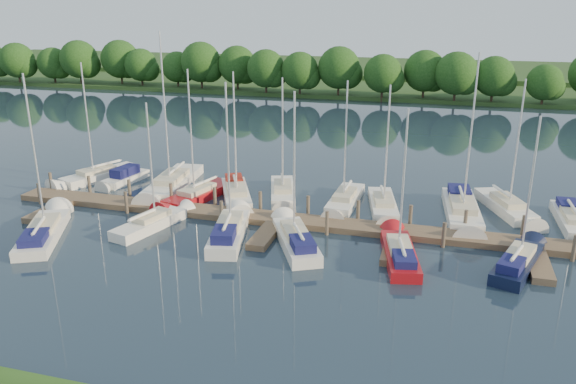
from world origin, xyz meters
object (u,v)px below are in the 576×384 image
(dock, at_px, (276,223))
(sailboat_n_5, at_px, (283,194))
(sailboat_s_2, at_px, (230,232))
(sailboat_n_0, at_px, (96,177))
(motorboat, at_px, (124,179))

(dock, xyz_separation_m, sailboat_n_5, (-1.19, 5.75, 0.07))
(sailboat_n_5, distance_m, sailboat_s_2, 8.56)
(sailboat_s_2, bearing_deg, sailboat_n_5, 70.37)
(dock, xyz_separation_m, sailboat_n_0, (-17.47, 5.70, 0.07))
(sailboat_n_0, height_order, sailboat_n_5, sailboat_n_0)
(motorboat, bearing_deg, sailboat_n_5, -170.10)
(dock, bearing_deg, sailboat_s_2, -128.90)
(motorboat, xyz_separation_m, sailboat_s_2, (12.59, -8.40, -0.00))
(motorboat, relative_size, sailboat_n_5, 0.55)
(sailboat_n_0, xyz_separation_m, sailboat_n_5, (16.28, 0.05, 0.00))
(motorboat, distance_m, sailboat_n_5, 13.61)
(dock, height_order, motorboat, motorboat)
(motorboat, distance_m, sailboat_s_2, 15.13)
(sailboat_n_0, distance_m, sailboat_n_5, 16.28)
(dock, bearing_deg, sailboat_n_5, 101.70)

